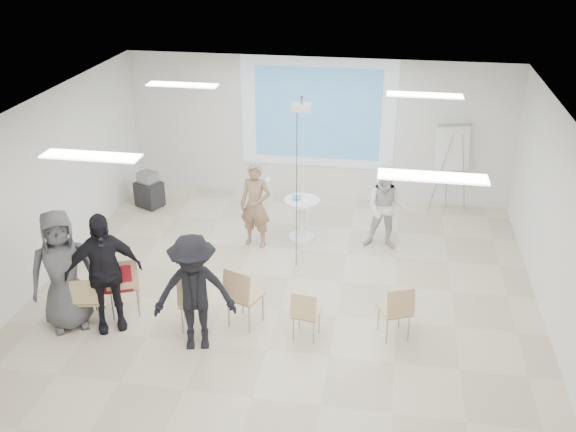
% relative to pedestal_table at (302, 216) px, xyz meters
% --- Properties ---
extents(floor, '(8.00, 9.00, 0.10)m').
position_rel_pedestal_table_xyz_m(floor, '(0.02, -2.46, -0.51)').
color(floor, beige).
rests_on(floor, ground).
extents(ceiling, '(8.00, 9.00, 0.10)m').
position_rel_pedestal_table_xyz_m(ceiling, '(0.02, -2.46, 2.59)').
color(ceiling, white).
rests_on(ceiling, wall_back).
extents(wall_back, '(8.00, 0.10, 3.00)m').
position_rel_pedestal_table_xyz_m(wall_back, '(0.02, 2.09, 1.04)').
color(wall_back, silver).
rests_on(wall_back, floor).
extents(wall_left, '(0.10, 9.00, 3.00)m').
position_rel_pedestal_table_xyz_m(wall_left, '(-4.03, -2.46, 1.04)').
color(wall_left, silver).
rests_on(wall_left, floor).
extents(wall_right, '(0.10, 9.00, 3.00)m').
position_rel_pedestal_table_xyz_m(wall_right, '(4.07, -2.46, 1.04)').
color(wall_right, silver).
rests_on(wall_right, floor).
extents(projection_halo, '(3.20, 0.01, 2.30)m').
position_rel_pedestal_table_xyz_m(projection_halo, '(0.02, 2.02, 1.39)').
color(projection_halo, silver).
rests_on(projection_halo, wall_back).
extents(projection_image, '(2.60, 0.01, 1.90)m').
position_rel_pedestal_table_xyz_m(projection_image, '(0.02, 2.01, 1.39)').
color(projection_image, '#377EBB').
rests_on(projection_image, wall_back).
extents(pedestal_table, '(0.78, 0.78, 0.82)m').
position_rel_pedestal_table_xyz_m(pedestal_table, '(0.00, 0.00, 0.00)').
color(pedestal_table, white).
rests_on(pedestal_table, floor).
extents(player_left, '(0.73, 0.55, 1.82)m').
position_rel_pedestal_table_xyz_m(player_left, '(-0.79, -0.38, 0.45)').
color(player_left, '#927059').
rests_on(player_left, floor).
extents(player_right, '(0.89, 0.74, 1.73)m').
position_rel_pedestal_table_xyz_m(player_right, '(1.54, -0.09, 0.41)').
color(player_right, silver).
rests_on(player_right, floor).
extents(controller_left, '(0.06, 0.13, 0.04)m').
position_rel_pedestal_table_xyz_m(controller_left, '(-0.61, -0.13, 0.74)').
color(controller_left, white).
rests_on(controller_left, player_left).
extents(controller_right, '(0.05, 0.13, 0.04)m').
position_rel_pedestal_table_xyz_m(controller_right, '(1.36, 0.16, 0.71)').
color(controller_right, white).
rests_on(controller_right, player_right).
extents(chair_far_left, '(0.47, 0.49, 0.82)m').
position_rel_pedestal_table_xyz_m(chair_far_left, '(-2.70, -3.30, 0.03)').
color(chair_far_left, tan).
rests_on(chair_far_left, floor).
extents(chair_left_mid, '(0.62, 0.64, 1.00)m').
position_rel_pedestal_table_xyz_m(chair_left_mid, '(-2.27, -2.96, 0.14)').
color(chair_left_mid, tan).
rests_on(chair_left_mid, floor).
extents(chair_left_inner, '(0.51, 0.54, 0.90)m').
position_rel_pedestal_table_xyz_m(chair_left_inner, '(-1.13, -3.14, 0.08)').
color(chair_left_inner, tan).
rests_on(chair_left_inner, floor).
extents(chair_center, '(0.60, 0.62, 0.98)m').
position_rel_pedestal_table_xyz_m(chair_center, '(-0.45, -2.95, 0.12)').
color(chair_center, tan).
rests_on(chair_center, floor).
extents(chair_right_inner, '(0.43, 0.45, 0.80)m').
position_rel_pedestal_table_xyz_m(chair_right_inner, '(0.51, -3.12, 0.02)').
color(chair_right_inner, tan).
rests_on(chair_right_inner, floor).
extents(chair_right_far, '(0.55, 0.57, 0.88)m').
position_rel_pedestal_table_xyz_m(chair_right_far, '(1.79, -2.89, 0.06)').
color(chair_right_far, tan).
rests_on(chair_right_far, floor).
extents(red_jacket, '(0.46, 0.27, 0.44)m').
position_rel_pedestal_table_xyz_m(red_jacket, '(-2.31, -3.10, 0.26)').
color(red_jacket, '#A51421').
rests_on(red_jacket, chair_left_mid).
extents(laptop, '(0.38, 0.31, 0.03)m').
position_rel_pedestal_table_xyz_m(laptop, '(-1.15, -3.04, 0.03)').
color(laptop, black).
rests_on(laptop, chair_left_inner).
extents(audience_left, '(1.44, 1.25, 2.12)m').
position_rel_pedestal_table_xyz_m(audience_left, '(-2.39, -3.28, 0.60)').
color(audience_left, black).
rests_on(audience_left, floor).
extents(audience_mid, '(1.42, 0.98, 1.99)m').
position_rel_pedestal_table_xyz_m(audience_mid, '(-0.97, -3.53, 0.54)').
color(audience_mid, black).
rests_on(audience_mid, floor).
extents(audience_outer, '(1.22, 1.11, 2.09)m').
position_rel_pedestal_table_xyz_m(audience_outer, '(-2.99, -3.34, 0.59)').
color(audience_outer, '#525156').
rests_on(audience_outer, floor).
extents(flipchart_easel, '(0.78, 0.61, 1.85)m').
position_rel_pedestal_table_xyz_m(flipchart_easel, '(2.77, 1.74, 0.91)').
color(flipchart_easel, gray).
rests_on(flipchart_easel, floor).
extents(av_cart, '(0.63, 0.58, 0.76)m').
position_rel_pedestal_table_xyz_m(av_cart, '(-3.34, 0.91, -0.11)').
color(av_cart, black).
rests_on(av_cart, floor).
extents(ceiling_projector, '(0.30, 0.25, 3.00)m').
position_rel_pedestal_table_xyz_m(ceiling_projector, '(0.12, -0.97, 2.23)').
color(ceiling_projector, white).
rests_on(ceiling_projector, ceiling).
extents(fluor_panel_nw, '(1.20, 0.30, 0.02)m').
position_rel_pedestal_table_xyz_m(fluor_panel_nw, '(-1.98, -0.46, 2.51)').
color(fluor_panel_nw, white).
rests_on(fluor_panel_nw, ceiling).
extents(fluor_panel_ne, '(1.20, 0.30, 0.02)m').
position_rel_pedestal_table_xyz_m(fluor_panel_ne, '(2.02, -0.46, 2.51)').
color(fluor_panel_ne, white).
rests_on(fluor_panel_ne, ceiling).
extents(fluor_panel_sw, '(1.20, 0.30, 0.02)m').
position_rel_pedestal_table_xyz_m(fluor_panel_sw, '(-1.98, -3.96, 2.51)').
color(fluor_panel_sw, white).
rests_on(fluor_panel_sw, ceiling).
extents(fluor_panel_se, '(1.20, 0.30, 0.02)m').
position_rel_pedestal_table_xyz_m(fluor_panel_se, '(2.02, -3.96, 2.51)').
color(fluor_panel_se, white).
rests_on(fluor_panel_se, ceiling).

